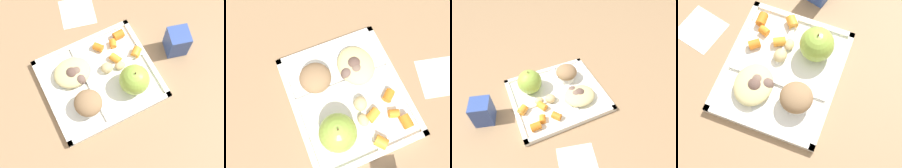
# 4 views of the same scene
# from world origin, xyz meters

# --- Properties ---
(ground) EXTENTS (6.00, 6.00, 0.00)m
(ground) POSITION_xyz_m (0.00, 0.00, 0.00)
(ground) COLOR #997551
(lunch_tray) EXTENTS (0.32, 0.28, 0.02)m
(lunch_tray) POSITION_xyz_m (-0.00, -0.00, 0.01)
(lunch_tray) COLOR white
(lunch_tray) RESTS_ON ground
(green_apple) EXTENTS (0.08, 0.08, 0.09)m
(green_apple) POSITION_xyz_m (-0.08, 0.06, 0.05)
(green_apple) COLOR #93B742
(green_apple) RESTS_ON lunch_tray
(bran_muffin) EXTENTS (0.08, 0.08, 0.06)m
(bran_muffin) POSITION_xyz_m (0.06, 0.06, 0.04)
(bran_muffin) COLOR silver
(bran_muffin) RESTS_ON lunch_tray
(carrot_slice_large) EXTENTS (0.03, 0.03, 0.02)m
(carrot_slice_large) POSITION_xyz_m (-0.11, -0.10, 0.02)
(carrot_slice_large) COLOR orange
(carrot_slice_large) RESTS_ON lunch_tray
(carrot_slice_back) EXTENTS (0.04, 0.04, 0.03)m
(carrot_slice_back) POSITION_xyz_m (-0.13, -0.02, 0.03)
(carrot_slice_back) COLOR orange
(carrot_slice_back) RESTS_ON lunch_tray
(carrot_slice_near_corner) EXTENTS (0.03, 0.04, 0.02)m
(carrot_slice_near_corner) POSITION_xyz_m (-0.07, -0.03, 0.02)
(carrot_slice_near_corner) COLOR orange
(carrot_slice_near_corner) RESTS_ON lunch_tray
(carrot_slice_edge) EXTENTS (0.04, 0.04, 0.02)m
(carrot_slice_edge) POSITION_xyz_m (-0.04, -0.09, 0.02)
(carrot_slice_edge) COLOR orange
(carrot_slice_edge) RESTS_ON lunch_tray
(carrot_slice_center) EXTENTS (0.03, 0.03, 0.02)m
(carrot_slice_center) POSITION_xyz_m (-0.08, -0.08, 0.02)
(carrot_slice_center) COLOR orange
(carrot_slice_center) RESTS_ON lunch_tray
(potato_chunk_corner) EXTENTS (0.04, 0.04, 0.03)m
(potato_chunk_corner) POSITION_xyz_m (-0.03, -0.02, 0.03)
(potato_chunk_corner) COLOR tan
(potato_chunk_corner) RESTS_ON lunch_tray
(potato_chunk_golden) EXTENTS (0.03, 0.03, 0.02)m
(potato_chunk_golden) POSITION_xyz_m (-0.07, -0.01, 0.02)
(potato_chunk_golden) COLOR tan
(potato_chunk_golden) RESTS_ON lunch_tray
(egg_noodle_pile) EXTENTS (0.11, 0.09, 0.03)m
(egg_noodle_pile) POSITION_xyz_m (0.06, -0.05, 0.03)
(egg_noodle_pile) COLOR #D6C684
(egg_noodle_pile) RESTS_ON lunch_tray
(meatball_side) EXTENTS (0.03, 0.03, 0.03)m
(meatball_side) POSITION_xyz_m (0.05, -0.02, 0.03)
(meatball_side) COLOR brown
(meatball_side) RESTS_ON lunch_tray
(meatball_center) EXTENTS (0.04, 0.04, 0.04)m
(meatball_center) POSITION_xyz_m (0.07, -0.04, 0.03)
(meatball_center) COLOR brown
(meatball_center) RESTS_ON lunch_tray
(meatball_front) EXTENTS (0.03, 0.03, 0.03)m
(meatball_front) POSITION_xyz_m (0.06, -0.05, 0.03)
(meatball_front) COLOR brown
(meatball_front) RESTS_ON lunch_tray
(meatball_back) EXTENTS (0.04, 0.04, 0.04)m
(meatball_back) POSITION_xyz_m (0.05, -0.04, 0.03)
(meatball_back) COLOR #755B4C
(meatball_back) RESTS_ON lunch_tray
(plastic_fork) EXTENTS (0.12, 0.11, 0.00)m
(plastic_fork) POSITION_xyz_m (0.09, -0.04, 0.01)
(plastic_fork) COLOR white
(plastic_fork) RESTS_ON lunch_tray
(paper_napkin) EXTENTS (0.13, 0.13, 0.00)m
(paper_napkin) POSITION_xyz_m (-0.04, -0.24, 0.00)
(paper_napkin) COLOR white
(paper_napkin) RESTS_ON ground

